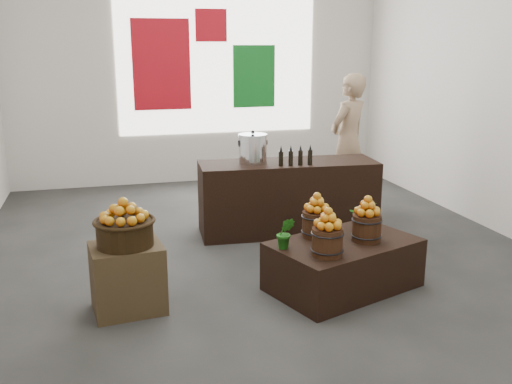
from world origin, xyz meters
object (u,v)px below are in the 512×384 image
object	(u,v)px
display_table	(343,264)
shopper	(348,141)
counter	(288,197)
stock_pot_left	(253,150)
wicker_basket	(125,233)
crate	(128,278)

from	to	relation	value
display_table	shopper	size ratio (longest dim) A/B	0.72
shopper	display_table	bearing A→B (deg)	32.85
display_table	counter	world-z (taller)	counter
counter	shopper	size ratio (longest dim) A/B	1.15
stock_pot_left	shopper	distance (m)	1.80
display_table	counter	distance (m)	1.73
stock_pot_left	counter	bearing A→B (deg)	-4.11
wicker_basket	display_table	size ratio (longest dim) A/B	0.35
display_table	shopper	world-z (taller)	shopper
shopper	wicker_basket	bearing A→B (deg)	6.24
stock_pot_left	shopper	world-z (taller)	shopper
counter	shopper	xyz separation A→B (m)	(1.15, 0.88, 0.49)
display_table	stock_pot_left	size ratio (longest dim) A/B	4.08
wicker_basket	display_table	bearing A→B (deg)	-1.56
crate	wicker_basket	world-z (taller)	wicker_basket
wicker_basket	shopper	distance (m)	4.04
wicker_basket	counter	size ratio (longest dim) A/B	0.22
display_table	stock_pot_left	bearing A→B (deg)	83.55
wicker_basket	display_table	xyz separation A→B (m)	(1.96, -0.05, -0.46)
crate	display_table	xyz separation A→B (m)	(1.96, -0.05, -0.06)
shopper	crate	bearing A→B (deg)	6.24
stock_pot_left	shopper	size ratio (longest dim) A/B	0.18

